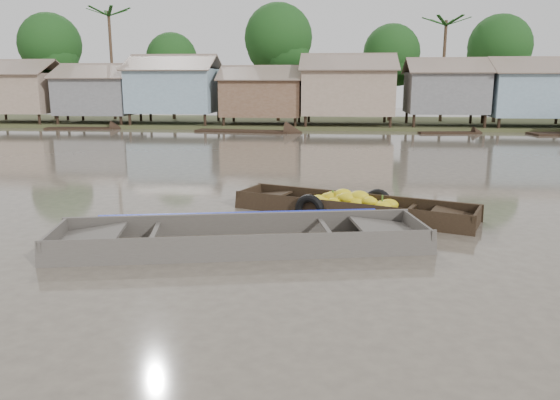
# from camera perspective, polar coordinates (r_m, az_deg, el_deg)

# --- Properties ---
(ground) EXTENTS (120.00, 120.00, 0.00)m
(ground) POSITION_cam_1_polar(r_m,az_deg,el_deg) (12.24, -2.41, -4.22)
(ground) COLOR #534A3F
(ground) RESTS_ON ground
(riverbank) EXTENTS (120.00, 12.47, 10.22)m
(riverbank) POSITION_cam_1_polar(r_m,az_deg,el_deg) (43.49, 7.75, 11.77)
(riverbank) COLOR #384723
(riverbank) RESTS_ON ground
(banana_boat) EXTENTS (6.54, 3.71, 0.89)m
(banana_boat) POSITION_cam_1_polar(r_m,az_deg,el_deg) (14.62, 7.28, -0.72)
(banana_boat) COLOR black
(banana_boat) RESTS_ON ground
(viewer_boat) EXTENTS (8.18, 3.62, 0.64)m
(viewer_boat) POSITION_cam_1_polar(r_m,az_deg,el_deg) (11.83, -3.94, -4.47)
(viewer_boat) COLOR #48413C
(viewer_boat) RESTS_ON ground
(distant_boats) EXTENTS (41.85, 3.51, 1.38)m
(distant_boats) POSITION_cam_1_polar(r_m,az_deg,el_deg) (38.64, 21.88, 6.75)
(distant_boats) COLOR black
(distant_boats) RESTS_ON ground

